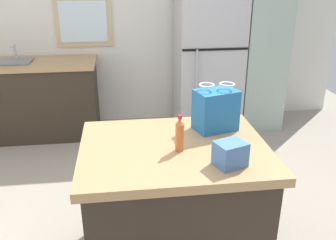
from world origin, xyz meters
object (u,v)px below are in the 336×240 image
at_px(bottle, 180,135).
at_px(small_box, 230,154).
at_px(kitchen_island, 174,205).
at_px(shopping_bag, 216,110).
at_px(refrigerator, 208,61).
at_px(tall_cabinet, 262,40).

bearing_deg(bottle, small_box, -40.18).
distance_m(kitchen_island, shopping_bag, 0.69).
bearing_deg(shopping_bag, small_box, -94.44).
bearing_deg(refrigerator, shopping_bag, -101.88).
distance_m(shopping_bag, bottle, 0.40).
xyz_separation_m(refrigerator, shopping_bag, (-0.43, -2.06, 0.17)).
xyz_separation_m(refrigerator, bottle, (-0.72, -2.34, 0.13)).
xyz_separation_m(kitchen_island, refrigerator, (0.74, 2.28, 0.41)).
relative_size(shopping_bag, small_box, 1.99).
height_order(tall_cabinet, shopping_bag, tall_cabinet).
xyz_separation_m(kitchen_island, small_box, (0.27, -0.27, 0.50)).
xyz_separation_m(shopping_bag, bottle, (-0.29, -0.28, -0.04)).
xyz_separation_m(refrigerator, small_box, (-0.47, -2.55, 0.10)).
bearing_deg(small_box, refrigerator, 79.54).
relative_size(tall_cabinet, bottle, 9.50).
xyz_separation_m(tall_cabinet, shopping_bag, (-1.09, -2.06, -0.07)).
xyz_separation_m(kitchen_island, bottle, (0.02, -0.06, 0.54)).
bearing_deg(refrigerator, bottle, -107.12).
relative_size(refrigerator, small_box, 10.54).
height_order(refrigerator, shopping_bag, refrigerator).
height_order(refrigerator, small_box, refrigerator).
distance_m(shopping_bag, small_box, 0.50).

